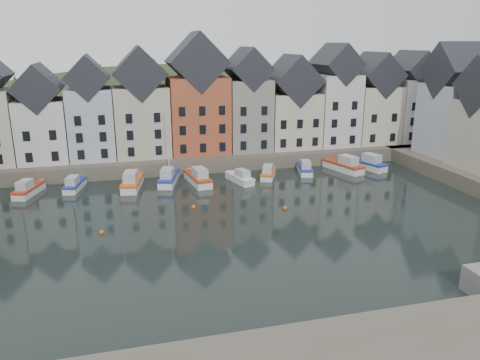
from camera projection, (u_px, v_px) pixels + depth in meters
name	position (u px, v px, depth m)	size (l,w,h in m)	color
ground	(246.00, 231.00, 46.96)	(260.00, 260.00, 0.00)	black
far_quay	(196.00, 155.00, 74.50)	(90.00, 16.00, 2.00)	brown
hillside	(179.00, 211.00, 104.03)	(153.60, 70.40, 64.00)	#233319
far_terrace	(218.00, 106.00, 71.17)	(72.37, 8.16, 17.78)	beige
mooring_buoys	(197.00, 215.00, 50.90)	(20.50, 5.50, 0.50)	#CB5717
boat_a	(28.00, 190.00, 58.03)	(3.45, 6.02, 2.21)	silver
boat_b	(74.00, 185.00, 60.04)	(2.78, 5.63, 2.07)	silver
boat_c	(132.00, 182.00, 60.60)	(3.38, 7.11, 2.62)	silver
boat_d	(168.00, 178.00, 62.56)	(3.66, 6.79, 12.41)	silver
boat_e	(198.00, 178.00, 62.46)	(3.01, 6.92, 2.57)	silver
boat_f	(240.00, 178.00, 63.09)	(3.09, 5.67, 2.08)	silver
boat_g	(268.00, 173.00, 65.45)	(3.79, 5.65, 2.09)	silver
boat_h	(305.00, 169.00, 67.65)	(3.05, 5.82, 2.14)	silver
boat_i	(344.00, 166.00, 68.66)	(4.05, 7.25, 2.66)	silver
boat_j	(367.00, 163.00, 69.94)	(4.17, 7.06, 2.59)	silver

